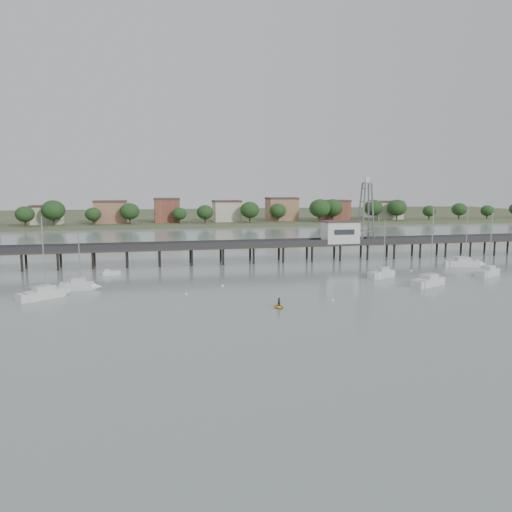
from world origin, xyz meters
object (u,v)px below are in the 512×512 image
Objects in this scene: sailboat_f at (491,272)px; yellow_dinghy at (279,308)px; sailboat_e at (469,264)px; sailboat_b at (84,286)px; pier at (237,246)px; sailboat_d at (433,281)px; sailboat_c at (385,274)px; white_tender at (111,273)px; lattice_tower at (366,213)px; sailboat_a at (51,293)px.

yellow_dinghy is at bearing 169.54° from sailboat_f.
sailboat_e reaches higher than sailboat_f.
sailboat_b is 76.63m from sailboat_f.
sailboat_f is at bearing -30.19° from pier.
sailboat_d is 33.26m from yellow_dinghy.
yellow_dinghy is at bearing -136.59° from sailboat_e.
sailboat_f is (21.19, -2.66, -0.01)m from sailboat_c.
sailboat_e reaches higher than yellow_dinghy.
sailboat_c is at bearing -147.12° from sailboat_e.
sailboat_f is 3.57× the size of white_tender.
yellow_dinghy is (25.16, -33.37, -0.42)m from white_tender.
sailboat_c is (24.63, -24.00, -3.14)m from pier.
sailboat_e is 0.96× the size of sailboat_d.
lattice_tower is 1.19× the size of sailboat_f.
sailboat_b reaches higher than yellow_dinghy.
sailboat_e is (48.49, -16.34, -3.16)m from pier.
sailboat_b is at bearing 11.62° from sailboat_a.
sailboat_f is (-2.67, -10.32, 0.00)m from sailboat_e.
sailboat_c is at bearing -23.09° from white_tender.
sailboat_a reaches higher than white_tender.
yellow_dinghy is at bearing 171.23° from sailboat_d.
sailboat_b is 60.81m from sailboat_d.
pier is at bearing -180.00° from lattice_tower.
white_tender is (-27.18, -10.20, -3.38)m from pier.
sailboat_a is at bearing 159.06° from yellow_dinghy.
sailboat_e is 75.92m from white_tender.
pier is 11.19× the size of sailboat_a.
sailboat_f reaches higher than white_tender.
sailboat_b is (-62.26, -23.95, -10.44)m from lattice_tower.
sailboat_c is 4.83× the size of yellow_dinghy.
sailboat_a is 1.27× the size of sailboat_b.
sailboat_a is 64.64m from sailboat_d.
sailboat_c is at bearing 90.92° from sailboat_d.
sailboat_d reaches higher than sailboat_f.
sailboat_c reaches higher than pier.
sailboat_d is (-2.09, -32.73, -10.46)m from lattice_tower.
sailboat_e is at bearing 31.21° from yellow_dinghy.
white_tender is at bearing -170.14° from lattice_tower.
white_tender is at bearing 130.49° from sailboat_d.
yellow_dinghy is at bearing -61.26° from sailboat_a.
sailboat_a is 20.37m from white_tender.
sailboat_d is at bearing -48.05° from pier.
pier reaches higher than yellow_dinghy.
lattice_tower reaches higher than white_tender.
sailboat_d is at bearing -29.88° from white_tender.
sailboat_e is at bearing 14.24° from sailboat_b.
pier is at bearing 90.22° from yellow_dinghy.
pier is at bearing 119.88° from sailboat_f.
sailboat_e reaches higher than sailboat_b.
sailboat_d is 5.99× the size of yellow_dinghy.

